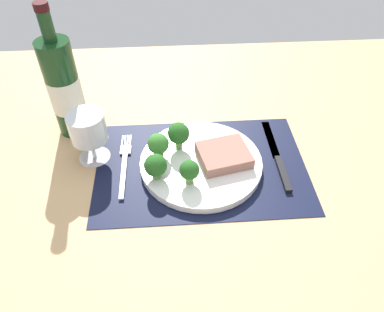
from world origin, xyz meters
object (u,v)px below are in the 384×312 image
object	(u,v)px
plate	(201,163)
steak	(224,154)
wine_bottle	(64,88)
knife	(278,159)
wine_glass	(88,130)
fork	(124,164)

from	to	relation	value
plate	steak	distance (cm)	5.22
plate	wine_bottle	world-z (taller)	wine_bottle
knife	wine_bottle	xyz separation A→B (cm)	(-46.21, 14.20, 11.00)
knife	wine_glass	bearing A→B (deg)	176.07
plate	steak	size ratio (longest dim) A/B	2.54
plate	wine_glass	size ratio (longest dim) A/B	2.23
fork	wine_bottle	bearing A→B (deg)	130.46
knife	wine_glass	distance (cm)	41.25
knife	wine_bottle	bearing A→B (deg)	164.61
steak	fork	size ratio (longest dim) A/B	0.54
plate	wine_bottle	distance (cm)	34.32
plate	fork	xyz separation A→B (cm)	(-16.60, 1.42, -0.55)
plate	knife	size ratio (longest dim) A/B	1.14
steak	knife	distance (cm)	12.50
steak	wine_bottle	distance (cm)	37.91
knife	wine_bottle	world-z (taller)	wine_bottle
plate	wine_glass	bearing A→B (deg)	169.08
fork	knife	world-z (taller)	knife
wine_bottle	plate	bearing A→B (deg)	-26.79
knife	steak	bearing A→B (deg)	-176.77
knife	wine_glass	size ratio (longest dim) A/B	1.96
wine_glass	wine_bottle	bearing A→B (deg)	119.61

